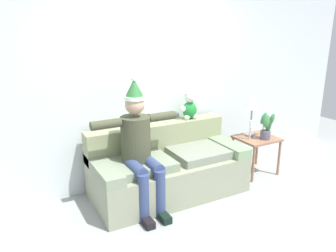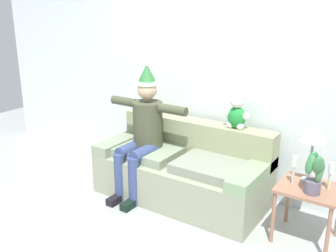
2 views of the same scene
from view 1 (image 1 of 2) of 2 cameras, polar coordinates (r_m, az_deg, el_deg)
name	(u,v)px [view 1 (image 1 of 2)]	position (r m, az deg, el deg)	size (l,w,h in m)	color
ground_plane	(214,233)	(3.61, 8.02, -17.91)	(10.00, 10.00, 0.00)	#989C9A
back_wall	(148,82)	(4.36, -3.46, 7.57)	(7.00, 0.10, 2.70)	silver
couch	(167,168)	(4.20, -0.15, -7.24)	(1.90, 0.88, 0.85)	gray
person_seated	(139,144)	(3.72, -5.00, -3.16)	(1.02, 0.77, 1.54)	#41442F
teddy_bear	(190,107)	(4.44, 3.79, 3.37)	(0.29, 0.17, 0.38)	#1F8233
side_table	(256,143)	(4.87, 15.02, -2.80)	(0.54, 0.50, 0.54)	#92654C
table_lamp	(252,104)	(4.77, 14.35, 3.66)	(0.24, 0.24, 0.58)	gray
potted_plant	(266,125)	(4.75, 16.64, 0.17)	(0.20, 0.25, 0.40)	#5A5565
candle_tall	(251,127)	(4.68, 14.07, -0.19)	(0.04, 0.04, 0.28)	beige
candle_short	(264,124)	(4.93, 16.21, 0.37)	(0.04, 0.04, 0.26)	beige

